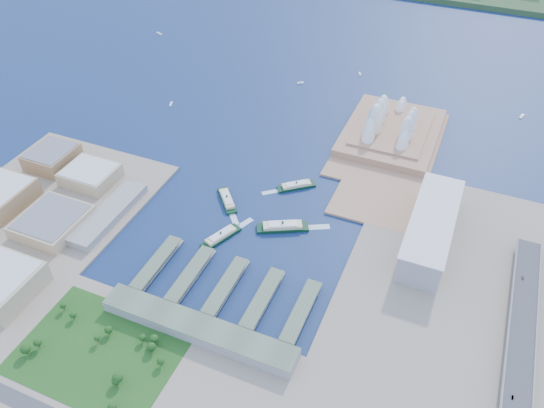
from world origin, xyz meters
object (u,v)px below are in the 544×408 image
at_px(ferry_a, 227,198).
at_px(ferry_d, 283,225).
at_px(opera_house, 394,118).
at_px(ferry_c, 221,235).
at_px(car_c, 523,278).
at_px(car_b, 513,397).
at_px(ferry_b, 296,184).
at_px(toaster_building, 431,229).

xyz_separation_m(ferry_a, ferry_d, (82.87, -19.21, 0.92)).
relative_size(opera_house, ferry_a, 3.52).
bearing_deg(ferry_c, opera_house, -91.50).
xyz_separation_m(opera_house, car_c, (191.00, -231.40, -16.46)).
bearing_deg(ferry_a, car_b, -64.47).
distance_m(opera_house, ferry_a, 274.96).
distance_m(ferry_b, ferry_d, 80.70).
height_order(ferry_d, car_b, car_b).
height_order(ferry_b, ferry_c, ferry_c).
bearing_deg(ferry_d, car_b, -143.67).
bearing_deg(toaster_building, car_b, -60.26).
distance_m(opera_house, car_b, 422.73).
bearing_deg(ferry_b, ferry_a, -88.04).
relative_size(toaster_building, ferry_c, 2.97).
relative_size(ferry_a, ferry_d, 0.84).
distance_m(ferry_a, ferry_b, 92.33).
height_order(toaster_building, ferry_a, toaster_building).
height_order(toaster_building, ferry_b, toaster_building).
bearing_deg(ferry_d, ferry_b, -17.71).
height_order(ferry_a, car_b, car_b).
bearing_deg(ferry_a, ferry_b, 0.01).
bearing_deg(toaster_building, car_c, -17.27).
height_order(toaster_building, car_b, toaster_building).
bearing_deg(ferry_b, opera_house, 113.90).
relative_size(ferry_c, ferry_d, 0.86).
distance_m(ferry_a, car_b, 377.43).
height_order(toaster_building, ferry_d, toaster_building).
relative_size(toaster_building, car_c, 32.53).
height_order(ferry_a, ferry_c, ferry_c).
distance_m(opera_house, car_c, 300.50).
bearing_deg(ferry_d, opera_house, -43.37).
bearing_deg(ferry_a, ferry_c, -110.29).
height_order(toaster_building, ferry_c, toaster_building).
xyz_separation_m(toaster_building, ferry_a, (-244.71, -25.68, -15.67)).
relative_size(ferry_b, car_b, 12.42).
xyz_separation_m(ferry_d, car_c, (262.83, 13.48, 9.79)).
bearing_deg(ferry_a, opera_house, 14.71).
bearing_deg(car_b, ferry_a, 156.39).
bearing_deg(ferry_a, ferry_d, -53.91).
height_order(ferry_d, car_c, car_c).
bearing_deg(car_b, toaster_building, 119.74).
xyz_separation_m(opera_house, ferry_b, (-84.89, -165.26, -27.30)).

